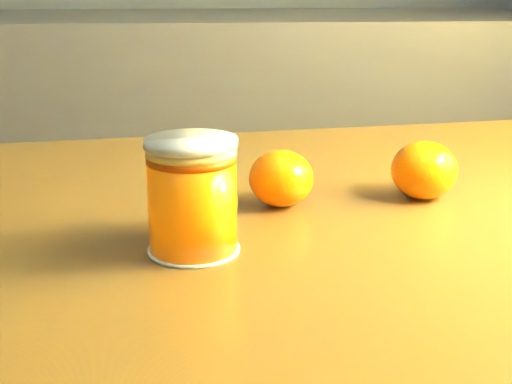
{
  "coord_description": "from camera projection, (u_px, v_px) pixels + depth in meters",
  "views": [
    {
      "loc": [
        0.68,
        -0.46,
        1.02
      ],
      "look_at": [
        0.72,
        0.12,
        0.83
      ],
      "focal_mm": 50.0,
      "sensor_mm": 36.0,
      "label": 1
    }
  ],
  "objects": [
    {
      "name": "juice_glass",
      "position": [
        192.0,
        197.0,
        0.6
      ],
      "size": [
        0.08,
        0.08,
        0.1
      ],
      "rotation": [
        0.0,
        0.0,
        0.12
      ],
      "color": "#FF6D05",
      "rests_on": "table"
    },
    {
      "name": "orange_back",
      "position": [
        424.0,
        170.0,
        0.75
      ],
      "size": [
        0.09,
        0.09,
        0.06
      ],
      "primitive_type": "ellipsoid",
      "rotation": [
        0.0,
        0.0,
        -0.4
      ],
      "color": "orange",
      "rests_on": "table"
    },
    {
      "name": "orange_extra",
      "position": [
        196.0,
        204.0,
        0.63
      ],
      "size": [
        0.1,
        0.1,
        0.07
      ],
      "primitive_type": "ellipsoid",
      "rotation": [
        0.0,
        0.0,
        0.37
      ],
      "color": "orange",
      "rests_on": "table"
    },
    {
      "name": "table",
      "position": [
        350.0,
        296.0,
        0.76
      ],
      "size": [
        1.13,
        0.86,
        0.78
      ],
      "rotation": [
        0.0,
        0.0,
        0.13
      ],
      "color": "brown",
      "rests_on": "ground"
    },
    {
      "name": "orange_front",
      "position": [
        281.0,
        178.0,
        0.72
      ],
      "size": [
        0.08,
        0.08,
        0.06
      ],
      "primitive_type": "ellipsoid",
      "rotation": [
        0.0,
        0.0,
        0.25
      ],
      "color": "orange",
      "rests_on": "table"
    }
  ]
}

